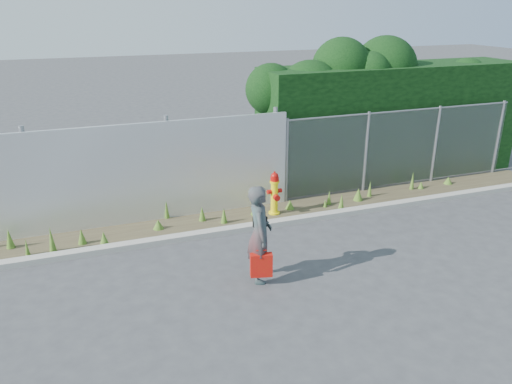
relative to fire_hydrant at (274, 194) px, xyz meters
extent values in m
plane|color=#3C3D3F|center=(-0.50, -2.38, -0.50)|extent=(80.00, 80.00, 0.00)
cube|color=#A6A196|center=(-0.50, -0.58, -0.44)|extent=(16.00, 0.22, 0.12)
cube|color=#473D29|center=(-0.50, 0.02, -0.49)|extent=(16.00, 1.20, 0.01)
cone|color=#3D671E|center=(-2.35, 0.59, -0.25)|extent=(0.11, 0.11, 0.49)
cone|color=#3D671E|center=(5.08, 0.27, -0.40)|extent=(0.23, 0.23, 0.20)
cone|color=#3D671E|center=(-4.16, -0.09, -0.33)|extent=(0.17, 0.17, 0.34)
cone|color=#3D671E|center=(3.92, 0.26, -0.25)|extent=(0.11, 0.11, 0.49)
cone|color=#3D671E|center=(-2.62, 0.09, -0.39)|extent=(0.24, 0.24, 0.22)
cone|color=#3D671E|center=(1.54, -0.32, -0.30)|extent=(0.15, 0.15, 0.40)
cone|color=#3D671E|center=(-5.16, -0.25, -0.32)|extent=(0.09, 0.09, 0.35)
cone|color=#3D671E|center=(0.45, 0.14, -0.38)|extent=(0.22, 0.22, 0.23)
cone|color=#3D671E|center=(-1.64, 0.18, -0.33)|extent=(0.16, 0.16, 0.34)
cone|color=#3D671E|center=(-0.43, 0.10, -0.40)|extent=(0.21, 0.21, 0.20)
cone|color=#3D671E|center=(-3.76, -0.38, -0.33)|extent=(0.21, 0.21, 0.33)
cone|color=#3D671E|center=(1.43, 0.07, -0.32)|extent=(0.12, 0.12, 0.36)
cone|color=#3D671E|center=(1.27, -0.05, -0.40)|extent=(0.10, 0.10, 0.20)
cone|color=#3D671E|center=(-4.71, -0.27, -0.23)|extent=(0.14, 0.14, 0.53)
cone|color=#3D671E|center=(-5.49, 0.20, -0.29)|extent=(0.17, 0.17, 0.41)
cone|color=#3D671E|center=(-1.22, -0.10, -0.32)|extent=(0.15, 0.15, 0.36)
cone|color=#3D671E|center=(2.22, 0.06, -0.34)|extent=(0.24, 0.24, 0.31)
cone|color=#3D671E|center=(2.62, 0.19, -0.29)|extent=(0.12, 0.12, 0.41)
cone|color=#3D671E|center=(4.17, 0.22, -0.40)|extent=(0.16, 0.16, 0.19)
cube|color=silver|center=(-3.75, 0.62, 0.60)|extent=(8.50, 0.08, 2.20)
cylinder|color=gray|center=(-5.00, 0.74, 0.65)|extent=(0.10, 0.10, 2.30)
cylinder|color=gray|center=(-2.20, 0.74, 0.65)|extent=(0.10, 0.10, 2.30)
cylinder|color=gray|center=(0.30, 0.74, 0.65)|extent=(0.10, 0.10, 2.30)
cube|color=gray|center=(3.75, 0.62, 0.50)|extent=(6.50, 0.03, 2.00)
cylinder|color=gray|center=(3.75, 0.62, 1.50)|extent=(6.50, 0.04, 0.04)
cylinder|color=gray|center=(0.55, 0.62, 0.53)|extent=(0.07, 0.07, 2.05)
cylinder|color=gray|center=(2.70, 0.62, 0.53)|extent=(0.07, 0.07, 2.05)
cylinder|color=gray|center=(4.80, 0.62, 0.53)|extent=(0.07, 0.07, 2.05)
cylinder|color=gray|center=(6.90, 0.62, 0.53)|extent=(0.07, 0.07, 2.05)
cube|color=black|center=(4.05, 1.62, 1.00)|extent=(7.30, 1.60, 3.00)
sphere|color=black|center=(0.63, 1.87, 2.02)|extent=(1.27, 1.27, 1.27)
sphere|color=black|center=(1.61, 1.67, 1.87)|extent=(1.68, 1.68, 1.68)
sphere|color=black|center=(2.56, 1.86, 2.46)|extent=(1.52, 1.52, 1.52)
sphere|color=black|center=(3.19, 1.48, 2.33)|extent=(1.10, 1.10, 1.10)
sphere|color=black|center=(3.85, 1.84, 2.39)|extent=(1.68, 1.68, 1.68)
sphere|color=black|center=(5.04, 1.48, 1.86)|extent=(1.26, 1.26, 1.26)
sphere|color=black|center=(5.87, 1.43, 1.91)|extent=(1.19, 1.19, 1.19)
sphere|color=black|center=(6.31, 1.50, 2.05)|extent=(1.13, 1.13, 1.13)
cylinder|color=yellow|center=(0.00, 0.01, -0.47)|extent=(0.25, 0.25, 0.05)
cylinder|color=yellow|center=(0.00, 0.01, -0.11)|extent=(0.16, 0.16, 0.77)
cylinder|color=yellow|center=(0.00, 0.01, 0.29)|extent=(0.22, 0.22, 0.05)
cylinder|color=#B20F0A|center=(0.00, 0.01, 0.35)|extent=(0.19, 0.19, 0.09)
sphere|color=#B20F0A|center=(0.00, 0.01, 0.42)|extent=(0.17, 0.17, 0.17)
cylinder|color=#B20F0A|center=(0.00, 0.01, 0.51)|extent=(0.05, 0.05, 0.05)
cylinder|color=#B20F0A|center=(-0.13, 0.01, 0.06)|extent=(0.09, 0.10, 0.10)
cylinder|color=#B20F0A|center=(0.13, 0.01, 0.06)|extent=(0.09, 0.10, 0.10)
cylinder|color=#B20F0A|center=(0.00, -0.12, -0.05)|extent=(0.14, 0.11, 0.14)
imported|color=#0F6362|center=(-1.30, -2.53, 0.37)|extent=(0.57, 0.72, 1.73)
cube|color=#B61B0A|center=(-1.35, -2.75, -0.10)|extent=(0.37, 0.14, 0.41)
cylinder|color=#B61B0A|center=(-1.35, -2.75, 0.17)|extent=(0.18, 0.02, 0.02)
cube|color=black|center=(-1.25, -2.42, 0.54)|extent=(0.24, 0.10, 0.18)
camera|label=1|loc=(-3.96, -9.67, 4.04)|focal=35.00mm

